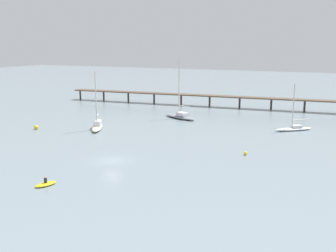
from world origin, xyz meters
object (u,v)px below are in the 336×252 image
at_px(pier, 307,96).
at_px(dinghy_yellow, 46,184).
at_px(mooring_buoy_near, 246,153).
at_px(sailboat_cream, 97,125).
at_px(sailboat_gray, 181,115).
at_px(mooring_buoy_inner, 36,127).
at_px(sailboat_white, 294,128).

bearing_deg(pier, dinghy_yellow, -107.92).
relative_size(dinghy_yellow, mooring_buoy_near, 5.28).
bearing_deg(mooring_buoy_near, pier, 85.18).
bearing_deg(sailboat_cream, mooring_buoy_near, -9.93).
xyz_separation_m(sailboat_gray, mooring_buoy_inner, (-20.85, -22.42, -0.27)).
xyz_separation_m(pier, mooring_buoy_near, (-3.72, -44.04, -3.56)).
bearing_deg(pier, sailboat_cream, -131.56).
distance_m(sailboat_cream, dinghy_yellow, 30.80).
distance_m(pier, dinghy_yellow, 70.23).
bearing_deg(sailboat_white, pier, 91.00).
bearing_deg(sailboat_gray, pier, 41.43).
xyz_separation_m(mooring_buoy_near, mooring_buoy_inner, (-41.34, 0.26, 0.15)).
bearing_deg(sailboat_gray, mooring_buoy_inner, -132.92).
height_order(dinghy_yellow, mooring_buoy_inner, dinghy_yellow).
height_order(sailboat_white, dinghy_yellow, sailboat_white).
distance_m(sailboat_gray, mooring_buoy_near, 30.57).
xyz_separation_m(sailboat_cream, sailboat_white, (34.71, 15.38, -0.22)).
distance_m(sailboat_cream, sailboat_white, 37.97).
xyz_separation_m(pier, sailboat_gray, (-24.21, -21.37, -3.14)).
height_order(pier, sailboat_cream, sailboat_cream).
relative_size(sailboat_gray, dinghy_yellow, 4.62).
relative_size(pier, sailboat_cream, 7.93).
bearing_deg(sailboat_gray, mooring_buoy_near, -47.89).
xyz_separation_m(dinghy_yellow, mooring_buoy_inner, (-23.48, 22.95, 0.20)).
height_order(sailboat_cream, mooring_buoy_inner, sailboat_cream).
height_order(pier, sailboat_white, sailboat_white).
xyz_separation_m(pier, dinghy_yellow, (-21.57, -66.73, -3.61)).
bearing_deg(sailboat_white, mooring_buoy_near, -101.25).
height_order(sailboat_gray, sailboat_white, sailboat_gray).
bearing_deg(sailboat_gray, dinghy_yellow, -86.67).
distance_m(sailboat_gray, mooring_buoy_inner, 30.61).
distance_m(mooring_buoy_near, mooring_buoy_inner, 41.34).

